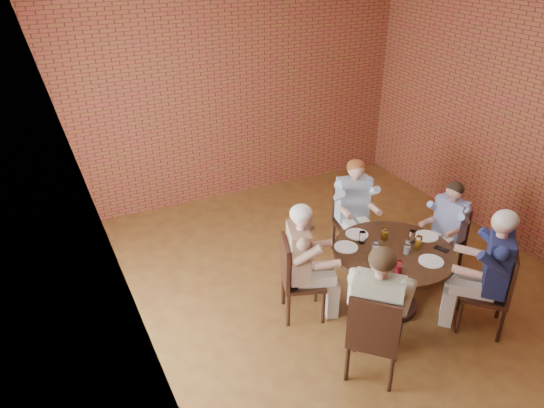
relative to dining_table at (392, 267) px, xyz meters
name	(u,v)px	position (x,y,z in m)	size (l,w,h in m)	color
floor	(320,329)	(-0.90, 0.00, -0.53)	(7.00, 7.00, 0.00)	brown
wall_back	(202,94)	(-0.90, 3.50, 1.17)	(7.00, 7.00, 0.00)	maroon
dining_table	(392,267)	(0.00, 0.00, 0.00)	(1.31, 1.31, 0.75)	black
chair_a	(448,238)	(1.06, 0.26, -0.04)	(0.46, 0.46, 0.89)	black
diner_a	(446,230)	(0.99, 0.25, 0.09)	(0.47, 0.58, 1.24)	#4352AF
chair_b	(351,218)	(0.25, 1.19, -0.02)	(0.50, 0.50, 0.94)	black
diner_b	(354,210)	(0.23, 1.10, 0.14)	(0.53, 0.65, 1.33)	#8B9AB0
chair_c	(295,275)	(-1.02, 0.35, -0.01)	(0.56, 0.56, 0.95)	black
diner_c	(304,262)	(-0.94, 0.32, 0.15)	(0.55, 0.67, 1.36)	brown
chair_d	(374,335)	(-0.83, -0.81, 0.00)	(0.66, 0.66, 0.99)	black
diner_d	(377,312)	(-0.76, -0.74, 0.18)	(0.58, 0.72, 1.42)	#BCA594
chair_e	(495,287)	(0.75, -0.77, 0.00)	(0.66, 0.66, 0.98)	black
diner_e	(489,271)	(0.68, -0.70, 0.18)	(0.58, 0.71, 1.42)	#1A1F48
plate_a	(427,236)	(0.51, 0.07, 0.23)	(0.26, 0.26, 0.01)	white
plate_b	(357,234)	(-0.18, 0.45, 0.23)	(0.26, 0.26, 0.01)	white
plate_c	(346,247)	(-0.44, 0.28, 0.23)	(0.26, 0.26, 0.01)	white
plate_d	(431,261)	(0.21, -0.35, 0.23)	(0.26, 0.26, 0.01)	white
glass_a	(412,237)	(0.28, 0.06, 0.29)	(0.07, 0.07, 0.14)	white
glass_b	(385,233)	(0.05, 0.24, 0.29)	(0.07, 0.07, 0.14)	white
glass_c	(362,237)	(-0.23, 0.28, 0.29)	(0.07, 0.07, 0.14)	white
glass_d	(376,248)	(-0.22, 0.05, 0.29)	(0.07, 0.07, 0.14)	white
glass_e	(384,254)	(-0.22, -0.09, 0.29)	(0.07, 0.07, 0.14)	white
glass_f	(399,267)	(-0.23, -0.36, 0.29)	(0.07, 0.07, 0.14)	white
glass_g	(407,248)	(0.08, -0.11, 0.29)	(0.07, 0.07, 0.14)	white
glass_h	(419,242)	(0.27, -0.07, 0.29)	(0.07, 0.07, 0.14)	white
smartphone	(442,249)	(0.48, -0.21, 0.23)	(0.08, 0.15, 0.01)	black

